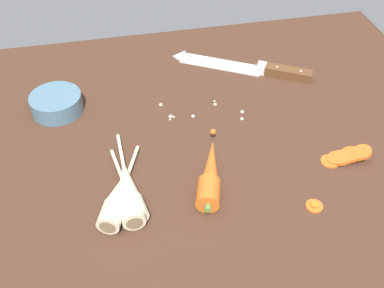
{
  "coord_description": "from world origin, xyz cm",
  "views": [
    {
      "loc": [
        -14.31,
        -69.07,
        64.87
      ],
      "look_at": [
        0.0,
        -2.0,
        1.5
      ],
      "focal_mm": 44.4,
      "sensor_mm": 36.0,
      "label": 1
    }
  ],
  "objects_px": {
    "parsnip_mid_right": "(128,190)",
    "parsnip_front": "(129,193)",
    "chefs_knife": "(238,66)",
    "carrot_slice_stray_near": "(314,205)",
    "carrot_slice_stack": "(346,156)",
    "whole_carrot": "(210,174)",
    "parsnip_mid_left": "(118,197)",
    "prep_bowl": "(56,103)"
  },
  "relations": [
    {
      "from": "carrot_slice_stray_near",
      "to": "carrot_slice_stack",
      "type": "bearing_deg",
      "value": 42.87
    },
    {
      "from": "carrot_slice_stack",
      "to": "prep_bowl",
      "type": "xyz_separation_m",
      "value": [
        -0.54,
        0.27,
        0.01
      ]
    },
    {
      "from": "parsnip_mid_left",
      "to": "parsnip_mid_right",
      "type": "bearing_deg",
      "value": 34.39
    },
    {
      "from": "whole_carrot",
      "to": "parsnip_mid_right",
      "type": "distance_m",
      "value": 0.15
    },
    {
      "from": "carrot_slice_stray_near",
      "to": "chefs_knife",
      "type": "bearing_deg",
      "value": 91.34
    },
    {
      "from": "parsnip_mid_left",
      "to": "carrot_slice_stray_near",
      "type": "height_order",
      "value": "parsnip_mid_left"
    },
    {
      "from": "chefs_knife",
      "to": "parsnip_mid_left",
      "type": "xyz_separation_m",
      "value": [
        -0.32,
        -0.37,
        0.01
      ]
    },
    {
      "from": "parsnip_mid_left",
      "to": "carrot_slice_stray_near",
      "type": "xyz_separation_m",
      "value": [
        0.34,
        -0.08,
        -0.02
      ]
    },
    {
      "from": "parsnip_mid_right",
      "to": "prep_bowl",
      "type": "xyz_separation_m",
      "value": [
        -0.12,
        0.28,
        0.0
      ]
    },
    {
      "from": "parsnip_mid_left",
      "to": "parsnip_mid_right",
      "type": "relative_size",
      "value": 0.85
    },
    {
      "from": "whole_carrot",
      "to": "parsnip_mid_right",
      "type": "relative_size",
      "value": 0.84
    },
    {
      "from": "parsnip_mid_right",
      "to": "carrot_slice_stray_near",
      "type": "xyz_separation_m",
      "value": [
        0.32,
        -0.09,
        -0.02
      ]
    },
    {
      "from": "chefs_knife",
      "to": "whole_carrot",
      "type": "bearing_deg",
      "value": -113.67
    },
    {
      "from": "parsnip_mid_left",
      "to": "carrot_slice_stray_near",
      "type": "bearing_deg",
      "value": -13.0
    },
    {
      "from": "carrot_slice_stack",
      "to": "prep_bowl",
      "type": "relative_size",
      "value": 0.89
    },
    {
      "from": "whole_carrot",
      "to": "carrot_slice_stack",
      "type": "xyz_separation_m",
      "value": [
        0.27,
        0.0,
        -0.01
      ]
    },
    {
      "from": "parsnip_mid_right",
      "to": "parsnip_mid_left",
      "type": "bearing_deg",
      "value": -145.61
    },
    {
      "from": "chefs_knife",
      "to": "carrot_slice_stack",
      "type": "xyz_separation_m",
      "value": [
        0.11,
        -0.35,
        0.0
      ]
    },
    {
      "from": "parsnip_mid_left",
      "to": "carrot_slice_stray_near",
      "type": "distance_m",
      "value": 0.34
    },
    {
      "from": "whole_carrot",
      "to": "carrot_slice_stack",
      "type": "bearing_deg",
      "value": 0.1
    },
    {
      "from": "parsnip_mid_left",
      "to": "prep_bowl",
      "type": "distance_m",
      "value": 0.31
    },
    {
      "from": "prep_bowl",
      "to": "parsnip_front",
      "type": "bearing_deg",
      "value": -66.84
    },
    {
      "from": "chefs_knife",
      "to": "carrot_slice_stray_near",
      "type": "xyz_separation_m",
      "value": [
        0.01,
        -0.45,
        -0.0
      ]
    },
    {
      "from": "whole_carrot",
      "to": "carrot_slice_stray_near",
      "type": "relative_size",
      "value": 6.47
    },
    {
      "from": "parsnip_front",
      "to": "carrot_slice_stray_near",
      "type": "relative_size",
      "value": 6.07
    },
    {
      "from": "whole_carrot",
      "to": "carrot_slice_stray_near",
      "type": "bearing_deg",
      "value": -30.25
    },
    {
      "from": "carrot_slice_stack",
      "to": "carrot_slice_stray_near",
      "type": "height_order",
      "value": "carrot_slice_stack"
    },
    {
      "from": "parsnip_front",
      "to": "prep_bowl",
      "type": "xyz_separation_m",
      "value": [
        -0.12,
        0.29,
        0.0
      ]
    },
    {
      "from": "parsnip_mid_left",
      "to": "parsnip_front",
      "type": "bearing_deg",
      "value": 15.01
    },
    {
      "from": "parsnip_mid_right",
      "to": "whole_carrot",
      "type": "bearing_deg",
      "value": 2.32
    },
    {
      "from": "carrot_slice_stack",
      "to": "chefs_knife",
      "type": "bearing_deg",
      "value": 108.05
    },
    {
      "from": "parsnip_front",
      "to": "parsnip_mid_right",
      "type": "xyz_separation_m",
      "value": [
        0.0,
        0.01,
        -0.0
      ]
    },
    {
      "from": "parsnip_mid_right",
      "to": "carrot_slice_stack",
      "type": "bearing_deg",
      "value": 0.9
    },
    {
      "from": "carrot_slice_stray_near",
      "to": "prep_bowl",
      "type": "bearing_deg",
      "value": 139.9
    },
    {
      "from": "parsnip_mid_right",
      "to": "parsnip_front",
      "type": "bearing_deg",
      "value": -92.61
    },
    {
      "from": "whole_carrot",
      "to": "parsnip_mid_left",
      "type": "xyz_separation_m",
      "value": [
        -0.17,
        -0.02,
        -0.0
      ]
    },
    {
      "from": "whole_carrot",
      "to": "parsnip_front",
      "type": "bearing_deg",
      "value": -174.7
    },
    {
      "from": "chefs_knife",
      "to": "carrot_slice_stray_near",
      "type": "relative_size",
      "value": 10.28
    },
    {
      "from": "chefs_knife",
      "to": "parsnip_mid_right",
      "type": "xyz_separation_m",
      "value": [
        -0.31,
        -0.36,
        0.01
      ]
    },
    {
      "from": "whole_carrot",
      "to": "parsnip_mid_right",
      "type": "height_order",
      "value": "whole_carrot"
    },
    {
      "from": "chefs_knife",
      "to": "carrot_slice_stack",
      "type": "distance_m",
      "value": 0.37
    },
    {
      "from": "chefs_knife",
      "to": "parsnip_front",
      "type": "bearing_deg",
      "value": -129.84
    }
  ]
}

